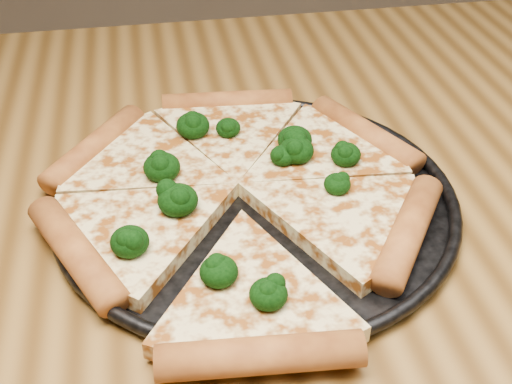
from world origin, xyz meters
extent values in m
cube|color=brown|center=(0.00, 0.00, 0.73)|extent=(1.20, 0.90, 0.04)
cube|color=brown|center=(0.54, 0.39, 0.35)|extent=(0.06, 0.06, 0.71)
cylinder|color=black|center=(0.02, -0.01, 0.75)|extent=(0.36, 0.36, 0.01)
torus|color=black|center=(0.02, -0.01, 0.76)|extent=(0.37, 0.37, 0.01)
cylinder|color=#BA6B2E|center=(0.15, 0.07, 0.77)|extent=(0.09, 0.14, 0.03)
cylinder|color=#BA6B2E|center=(0.02, 0.16, 0.77)|extent=(0.15, 0.04, 0.03)
cylinder|color=#BA6B2E|center=(-0.13, 0.09, 0.77)|extent=(0.11, 0.13, 0.03)
cylinder|color=#BA6B2E|center=(-0.14, -0.07, 0.77)|extent=(0.09, 0.14, 0.03)
cylinder|color=#BA6B2E|center=(-0.01, -0.20, 0.77)|extent=(0.15, 0.04, 0.03)
cylinder|color=#BA6B2E|center=(0.14, -0.09, 0.77)|extent=(0.11, 0.13, 0.03)
ellipsoid|color=black|center=(0.01, 0.09, 0.78)|extent=(0.03, 0.03, 0.02)
ellipsoid|color=black|center=(0.05, 0.03, 0.78)|extent=(0.03, 0.03, 0.02)
ellipsoid|color=black|center=(-0.09, -0.08, 0.78)|extent=(0.03, 0.03, 0.02)
ellipsoid|color=black|center=(-0.03, -0.12, 0.78)|extent=(0.03, 0.03, 0.02)
ellipsoid|color=black|center=(0.00, -0.15, 0.78)|extent=(0.03, 0.03, 0.02)
ellipsoid|color=black|center=(0.07, 0.03, 0.78)|extent=(0.03, 0.03, 0.03)
ellipsoid|color=black|center=(-0.05, -0.03, 0.78)|extent=(0.04, 0.04, 0.03)
ellipsoid|color=black|center=(0.09, -0.03, 0.78)|extent=(0.02, 0.02, 0.02)
ellipsoid|color=black|center=(0.11, 0.02, 0.78)|extent=(0.03, 0.03, 0.02)
ellipsoid|color=black|center=(0.07, 0.05, 0.78)|extent=(0.03, 0.03, 0.03)
ellipsoid|color=black|center=(-0.06, 0.03, 0.78)|extent=(0.03, 0.03, 0.03)
ellipsoid|color=black|center=(-0.03, 0.10, 0.78)|extent=(0.03, 0.03, 0.03)
camera|label=1|loc=(-0.07, -0.50, 1.13)|focal=46.76mm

